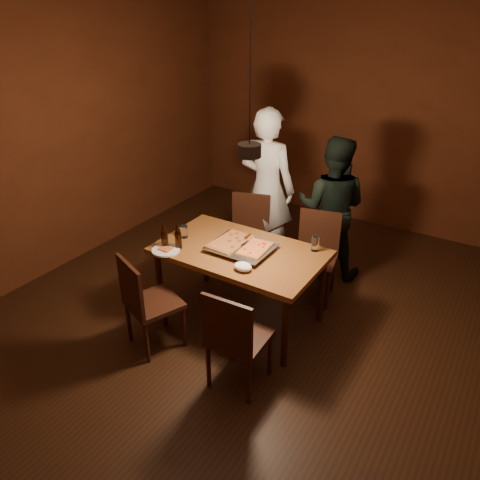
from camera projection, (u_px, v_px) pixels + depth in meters
The scene contains 19 objects.
room_shell at pixel (249, 194), 3.69m from camera, with size 6.00×6.00×6.00m.
dining_table at pixel (240, 257), 4.26m from camera, with size 1.50×0.90×0.75m.
chair_far_left at pixel (249, 227), 5.12m from camera, with size 0.53×0.53×0.49m.
chair_far_right at pixel (317, 247), 4.72m from camera, with size 0.50×0.50×0.49m.
chair_near_left at pixel (144, 296), 3.95m from camera, with size 0.54×0.54×0.49m.
chair_near_right at pixel (234, 333), 3.51m from camera, with size 0.44×0.44×0.49m.
pizza_tray at pixel (241, 248), 4.20m from camera, with size 0.55×0.45×0.05m, color silver.
pizza_meat at pixel (230, 241), 4.25m from camera, with size 0.26×0.42×0.02m, color maroon.
pizza_cheese at pixel (255, 248), 4.13m from camera, with size 0.22×0.34×0.02m, color gold.
spatula at pixel (242, 243), 4.22m from camera, with size 0.09×0.24×0.04m, color silver, non-canonical shape.
beer_bottle_a at pixel (164, 236), 4.21m from camera, with size 0.06×0.06×0.23m.
beer_bottle_b at pixel (178, 237), 4.20m from camera, with size 0.06×0.06×0.24m.
water_glass_left at pixel (184, 232), 4.42m from camera, with size 0.07×0.07×0.12m, color silver.
water_glass_right at pixel (315, 243), 4.18m from camera, with size 0.07×0.07×0.14m, color silver.
plate_slice at pixel (166, 250), 4.20m from camera, with size 0.25×0.25×0.03m.
napkin at pixel (243, 267), 3.90m from camera, with size 0.16×0.12×0.07m, color white.
diner_white at pixel (267, 188), 5.19m from camera, with size 0.65×0.43×1.79m, color white.
diner_dark at pixel (331, 208), 5.01m from camera, with size 0.76×0.59×1.55m, color black.
pendant_lamp at pixel (249, 149), 3.53m from camera, with size 0.18×0.18×1.10m.
Camera 1 is at (1.78, -2.95, 2.78)m, focal length 35.00 mm.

